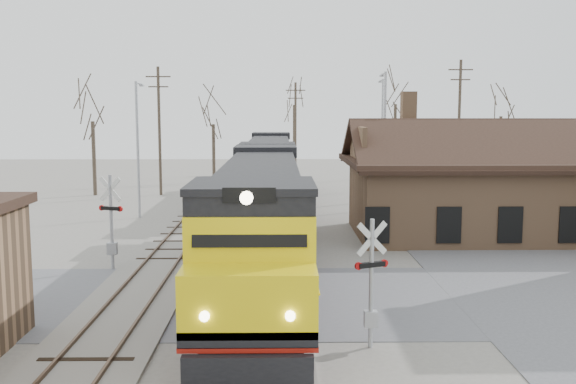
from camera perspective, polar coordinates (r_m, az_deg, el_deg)
name	(u,v)px	position (r m, az deg, el deg)	size (l,w,h in m)	color
ground	(259,299)	(23.69, -2.57, -9.47)	(140.00, 140.00, 0.00)	gray
road	(259,299)	(23.68, -2.57, -9.44)	(60.00, 9.00, 0.03)	#5A5A5F
track_main	(267,225)	(38.29, -1.87, -2.96)	(3.40, 90.00, 0.24)	gray
track_siding	(192,225)	(38.64, -8.57, -2.94)	(3.40, 90.00, 0.24)	gray
depot	(485,192)	(36.73, 17.07, 0.00)	(15.20, 9.31, 7.90)	#9B7250
locomotive_lead	(260,220)	(25.02, -2.47, -2.48)	(3.32, 22.22, 4.94)	black
locomotive_trailing	(269,169)	(47.34, -1.66, 2.07)	(3.32, 22.22, 4.67)	black
crossbuck_near	(371,287)	(18.69, 7.40, -8.39)	(1.02, 0.49, 3.76)	#A5A8AD
crossbuck_far	(111,226)	(28.51, -15.42, -2.90)	(1.13, 0.49, 4.12)	#A5A8AD
streetlight_a	(138,142)	(42.03, -13.18, 4.36)	(0.25, 2.04, 8.68)	#A5A8AD
streetlight_b	(384,133)	(45.09, 8.55, 5.18)	(0.25, 2.04, 9.51)	#A5A8AD
streetlight_c	(382,129)	(56.40, 8.34, 5.60)	(0.25, 2.04, 9.60)	#A5A8AD
utility_pole_a	(159,129)	(53.17, -11.36, 5.54)	(2.00, 0.24, 10.38)	#382D23
utility_pole_b	(295,128)	(66.07, 0.67, 5.68)	(2.00, 0.24, 9.76)	#382D23
utility_pole_c	(459,125)	(54.64, 14.95, 5.79)	(2.00, 0.24, 10.98)	#382D23
tree_a	(92,109)	(54.43, -17.01, 7.07)	(4.02, 4.02, 9.84)	#382D23
tree_b	(213,115)	(62.97, -6.67, 6.83)	(3.73, 3.73, 9.14)	#382D23
tree_c	(294,94)	(73.56, 0.56, 8.72)	(5.05, 5.05, 12.38)	#382D23
tree_d	(396,92)	(67.63, 9.55, 8.76)	(5.05, 5.05, 12.37)	#382D23
tree_e	(501,106)	(66.30, 18.44, 7.31)	(4.24, 4.24, 10.39)	#382D23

